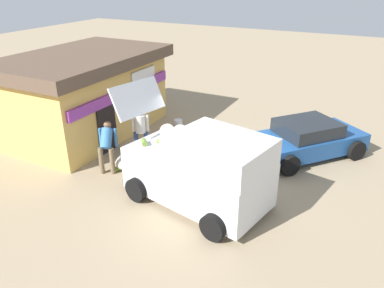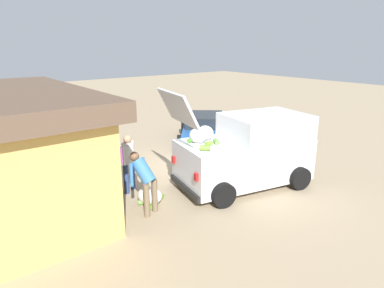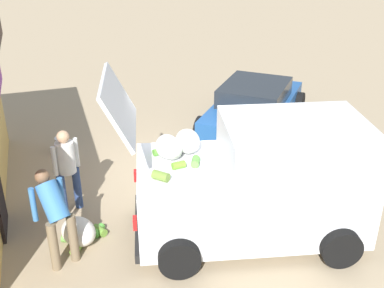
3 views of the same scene
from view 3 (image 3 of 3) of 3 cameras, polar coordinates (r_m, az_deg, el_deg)
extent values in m
plane|color=#9E896B|center=(10.42, -0.84, -3.73)|extent=(60.00, 60.00, 0.00)
cube|color=silver|center=(8.29, 6.92, -6.00)|extent=(2.66, 4.13, 1.22)
cube|color=silver|center=(8.02, 12.35, 0.18)|extent=(2.28, 2.70, 0.69)
cube|color=black|center=(8.45, 19.68, 0.30)|extent=(1.60, 0.42, 0.53)
cube|color=silver|center=(7.35, -8.78, 4.65)|extent=(1.77, 0.83, 0.88)
ellipsoid|color=silver|center=(8.01, -2.50, -0.53)|extent=(0.45, 0.37, 0.37)
ellipsoid|color=silver|center=(8.19, -0.53, 0.33)|extent=(0.50, 0.42, 0.42)
ellipsoid|color=silver|center=(8.04, -2.98, -0.29)|extent=(0.48, 0.40, 0.40)
cylinder|color=#70B62F|center=(7.74, -1.62, -2.54)|extent=(0.15, 0.23, 0.12)
cylinder|color=#5CA539|center=(8.20, -3.87, -0.87)|extent=(0.18, 0.27, 0.12)
cylinder|color=olive|center=(7.41, -3.77, -3.86)|extent=(0.29, 0.29, 0.15)
cylinder|color=#65B246|center=(7.83, 0.43, -2.12)|extent=(0.27, 0.22, 0.13)
cube|color=black|center=(8.42, -6.55, -9.78)|extent=(1.78, 0.46, 0.16)
cube|color=red|center=(7.48, -6.87, -9.40)|extent=(0.15, 0.09, 0.20)
cube|color=red|center=(8.73, -6.79, -3.79)|extent=(0.15, 0.09, 0.20)
cylinder|color=black|center=(8.13, 17.46, -11.83)|extent=(0.36, 0.70, 0.67)
cylinder|color=black|center=(9.70, 13.05, -4.62)|extent=(0.36, 0.70, 0.67)
cylinder|color=black|center=(7.57, -1.52, -13.60)|extent=(0.36, 0.70, 0.67)
cylinder|color=black|center=(9.24, -2.50, -5.56)|extent=(0.36, 0.70, 0.67)
cube|color=#1E4C8C|center=(12.65, 7.41, 3.97)|extent=(4.16, 3.89, 0.58)
cube|color=#1E2328|center=(12.46, 7.54, 6.19)|extent=(2.45, 2.41, 0.46)
cylinder|color=black|center=(11.79, 1.14, 1.76)|extent=(0.65, 0.59, 0.66)
cylinder|color=black|center=(11.31, 10.25, 0.24)|extent=(0.65, 0.59, 0.66)
cylinder|color=black|center=(14.14, 5.05, 5.87)|extent=(0.65, 0.59, 0.66)
cylinder|color=black|center=(13.75, 12.72, 4.73)|extent=(0.65, 0.59, 0.66)
cylinder|color=navy|center=(9.39, -13.60, -5.14)|extent=(0.15, 0.15, 0.85)
cylinder|color=navy|center=(9.23, -15.28, -5.93)|extent=(0.15, 0.15, 0.85)
cylinder|color=silver|center=(8.96, -14.93, -1.56)|extent=(0.47, 0.47, 0.60)
sphere|color=tan|center=(8.79, -15.24, 0.85)|extent=(0.23, 0.23, 0.23)
cylinder|color=silver|center=(9.08, -13.73, -0.96)|extent=(0.09, 0.09, 0.57)
cylinder|color=silver|center=(8.84, -16.20, -2.01)|extent=(0.09, 0.09, 0.57)
cylinder|color=#726047|center=(7.95, -16.26, -11.74)|extent=(0.15, 0.15, 0.87)
cylinder|color=#726047|center=(8.06, -14.08, -10.87)|extent=(0.15, 0.15, 0.87)
cylinder|color=#3872B2|center=(7.77, -16.38, -6.63)|extent=(0.73, 0.57, 0.70)
sphere|color=brown|center=(7.81, -17.53, -3.74)|extent=(0.24, 0.24, 0.24)
cylinder|color=#3872B2|center=(7.87, -18.51, -6.92)|extent=(0.09, 0.09, 0.58)
cylinder|color=#3872B2|center=(8.02, -15.41, -5.79)|extent=(0.09, 0.09, 0.58)
ellipsoid|color=silver|center=(8.53, -13.47, -10.17)|extent=(0.86, 0.79, 0.46)
cylinder|color=#54AD3E|center=(8.76, -11.17, -10.17)|extent=(0.32, 0.27, 0.13)
cylinder|color=#629433|center=(8.75, -11.03, -10.16)|extent=(0.31, 0.26, 0.15)
cylinder|color=olive|center=(8.43, -13.68, -12.03)|extent=(0.31, 0.26, 0.15)
cylinder|color=#5E933F|center=(8.67, -14.44, -10.99)|extent=(0.24, 0.32, 0.13)
cylinder|color=silver|center=(11.67, -15.29, -0.17)|extent=(0.34, 0.34, 0.41)
camera|label=1|loc=(7.13, 86.94, 7.26)|focal=35.07mm
camera|label=2|loc=(4.10, -102.15, -22.06)|focal=31.57mm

